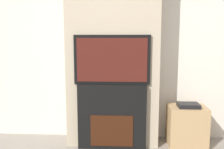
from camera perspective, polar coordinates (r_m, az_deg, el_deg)
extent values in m
cube|color=silver|center=(3.32, 0.37, 8.53)|extent=(6.00, 0.06, 2.70)
cube|color=tan|center=(3.11, 0.18, 8.56)|extent=(1.13, 0.37, 2.70)
cube|color=black|center=(3.07, 0.00, -9.52)|extent=(0.82, 0.14, 0.79)
cube|color=#33160A|center=(3.05, -0.07, -12.78)|extent=(0.51, 0.01, 0.38)
cube|color=black|center=(2.93, 0.00, 3.37)|extent=(0.89, 0.06, 0.58)
cube|color=#471914|center=(2.90, -0.03, 3.32)|extent=(0.82, 0.01, 0.51)
cube|color=tan|center=(3.30, 16.72, -11.24)|extent=(0.46, 0.35, 0.50)
cube|color=black|center=(3.19, 17.07, -6.75)|extent=(0.25, 0.19, 0.05)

